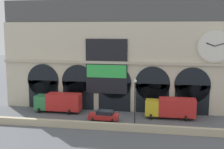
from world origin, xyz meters
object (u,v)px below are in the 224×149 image
Objects in this scene: street_lamp_quayside at (135,98)px; box_truck_mideast at (171,107)px; car_center at (104,115)px; box_truck_midwest at (59,102)px.

box_truck_mideast is at bearing 51.38° from street_lamp_quayside.
box_truck_mideast is at bearing 17.17° from car_center.
box_truck_midwest is 18.00m from box_truck_mideast.
box_truck_mideast is (18.00, -0.28, 0.00)m from box_truck_midwest.
street_lamp_quayside is at bearing -32.69° from car_center.
box_truck_mideast is at bearing -0.89° from box_truck_midwest.
box_truck_midwest is 14.83m from street_lamp_quayside.
car_center is 6.82m from street_lamp_quayside.
box_truck_midwest is at bearing 153.86° from street_lamp_quayside.
street_lamp_quayside reaches higher than box_truck_mideast.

